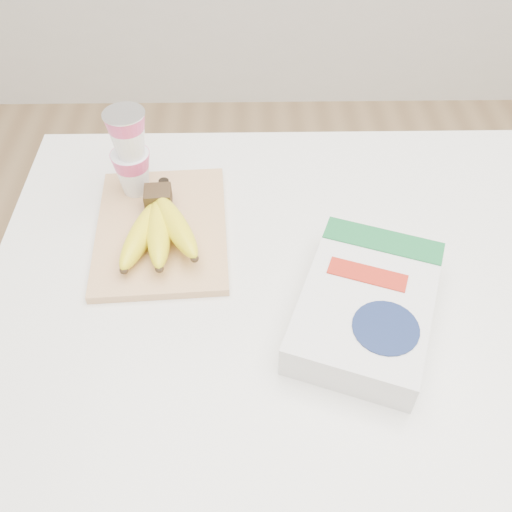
{
  "coord_description": "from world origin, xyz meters",
  "views": [
    {
      "loc": [
        -0.17,
        -0.63,
        1.64
      ],
      "look_at": [
        -0.16,
        0.01,
        0.96
      ],
      "focal_mm": 40.0,
      "sensor_mm": 36.0,
      "label": 1
    }
  ],
  "objects_px": {
    "table": "(327,406)",
    "cereal_box": "(366,305)",
    "bananas": "(159,228)",
    "yogurt_stack": "(130,151)",
    "cutting_board": "(162,229)"
  },
  "relations": [
    {
      "from": "table",
      "to": "cereal_box",
      "type": "relative_size",
      "value": 3.7
    },
    {
      "from": "bananas",
      "to": "cereal_box",
      "type": "bearing_deg",
      "value": -26.18
    },
    {
      "from": "bananas",
      "to": "yogurt_stack",
      "type": "xyz_separation_m",
      "value": [
        -0.06,
        0.13,
        0.07
      ]
    },
    {
      "from": "cutting_board",
      "to": "table",
      "type": "bearing_deg",
      "value": -20.93
    },
    {
      "from": "yogurt_stack",
      "to": "cereal_box",
      "type": "bearing_deg",
      "value": -37.01
    },
    {
      "from": "table",
      "to": "cereal_box",
      "type": "height_order",
      "value": "cereal_box"
    },
    {
      "from": "cutting_board",
      "to": "yogurt_stack",
      "type": "relative_size",
      "value": 1.83
    },
    {
      "from": "table",
      "to": "cutting_board",
      "type": "xyz_separation_m",
      "value": [
        -0.33,
        0.1,
        0.47
      ]
    },
    {
      "from": "cutting_board",
      "to": "cereal_box",
      "type": "relative_size",
      "value": 0.94
    },
    {
      "from": "cereal_box",
      "to": "bananas",
      "type": "bearing_deg",
      "value": 173.97
    },
    {
      "from": "table",
      "to": "yogurt_stack",
      "type": "xyz_separation_m",
      "value": [
        -0.38,
        0.2,
        0.57
      ]
    },
    {
      "from": "cereal_box",
      "to": "table",
      "type": "bearing_deg",
      "value": 113.62
    },
    {
      "from": "yogurt_stack",
      "to": "table",
      "type": "bearing_deg",
      "value": -27.81
    },
    {
      "from": "yogurt_stack",
      "to": "cereal_box",
      "type": "height_order",
      "value": "yogurt_stack"
    },
    {
      "from": "yogurt_stack",
      "to": "cereal_box",
      "type": "relative_size",
      "value": 0.51
    }
  ]
}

